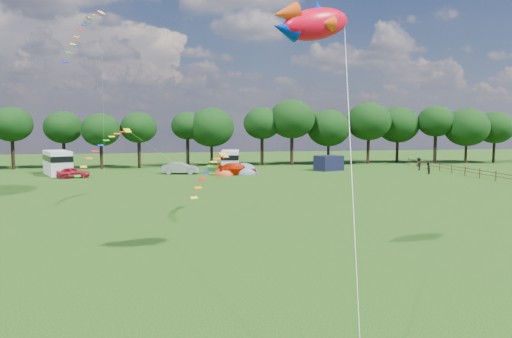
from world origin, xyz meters
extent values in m
plane|color=black|center=(0.00, 0.00, 0.00)|extent=(180.00, 180.00, 0.00)
cylinder|color=black|center=(-26.90, 55.70, 2.13)|extent=(0.49, 0.49, 4.25)
ellipsoid|color=black|center=(-26.90, 55.70, 6.45)|extent=(5.86, 5.86, 4.98)
cylinder|color=black|center=(-20.03, 56.31, 1.95)|extent=(0.47, 0.47, 3.90)
ellipsoid|color=black|center=(-20.03, 56.31, 6.00)|extent=(5.58, 5.58, 4.74)
cylinder|color=black|center=(-14.36, 53.27, 1.78)|extent=(0.44, 0.44, 3.56)
ellipsoid|color=black|center=(-14.36, 53.27, 5.64)|extent=(5.56, 5.56, 4.73)
cylinder|color=black|center=(-9.09, 54.23, 1.98)|extent=(0.47, 0.47, 3.95)
ellipsoid|color=black|center=(-9.09, 54.23, 5.95)|extent=(5.33, 5.33, 4.53)
cylinder|color=black|center=(-1.92, 56.03, 2.17)|extent=(0.50, 0.50, 4.33)
ellipsoid|color=black|center=(-1.92, 56.03, 6.19)|extent=(4.95, 4.95, 4.21)
cylinder|color=black|center=(1.70, 55.56, 1.66)|extent=(0.43, 0.43, 3.31)
ellipsoid|color=black|center=(1.70, 55.56, 5.95)|extent=(7.03, 7.03, 5.98)
cylinder|color=black|center=(9.66, 55.80, 2.18)|extent=(0.50, 0.50, 4.36)
ellipsoid|color=black|center=(9.66, 55.80, 6.56)|extent=(5.84, 5.84, 4.97)
cylinder|color=black|center=(14.25, 54.92, 2.27)|extent=(0.51, 0.51, 4.55)
ellipsoid|color=black|center=(14.25, 54.92, 7.23)|extent=(7.15, 7.15, 6.08)
cylinder|color=black|center=(20.49, 55.63, 1.61)|extent=(0.42, 0.42, 3.21)
ellipsoid|color=black|center=(20.49, 55.63, 5.80)|extent=(6.90, 6.90, 5.86)
cylinder|color=black|center=(26.98, 54.96, 2.09)|extent=(0.48, 0.48, 4.17)
ellipsoid|color=black|center=(26.98, 54.96, 6.86)|extent=(7.16, 7.16, 6.09)
cylinder|color=black|center=(32.97, 56.89, 1.83)|extent=(0.45, 0.45, 3.66)
ellipsoid|color=black|center=(32.97, 56.89, 6.31)|extent=(7.05, 7.05, 5.99)
cylinder|color=black|center=(38.41, 54.37, 2.32)|extent=(0.52, 0.52, 4.65)
ellipsoid|color=black|center=(38.41, 54.37, 6.88)|extent=(5.96, 5.96, 5.06)
cylinder|color=black|center=(43.16, 53.04, 1.59)|extent=(0.42, 0.42, 3.19)
ellipsoid|color=black|center=(43.16, 53.04, 5.89)|extent=(7.23, 7.23, 6.14)
cylinder|color=black|center=(48.55, 53.44, 1.76)|extent=(0.44, 0.44, 3.52)
ellipsoid|color=black|center=(48.55, 53.44, 5.86)|extent=(6.22, 6.22, 5.28)
cylinder|color=#472D19|center=(32.00, 30.00, 0.60)|extent=(0.12, 0.12, 1.20)
cylinder|color=#472D19|center=(32.00, 28.50, 0.95)|extent=(0.08, 3.00, 0.08)
cylinder|color=#472D19|center=(32.00, 28.50, 0.55)|extent=(0.08, 3.00, 0.08)
cylinder|color=#472D19|center=(32.00, 33.00, 0.60)|extent=(0.12, 0.12, 1.20)
cylinder|color=#472D19|center=(32.00, 31.50, 0.95)|extent=(0.08, 3.00, 0.08)
cylinder|color=#472D19|center=(32.00, 31.50, 0.55)|extent=(0.08, 3.00, 0.08)
cylinder|color=#472D19|center=(32.00, 36.00, 0.60)|extent=(0.12, 0.12, 1.20)
cylinder|color=#472D19|center=(32.00, 34.50, 0.95)|extent=(0.08, 3.00, 0.08)
cylinder|color=#472D19|center=(32.00, 34.50, 0.55)|extent=(0.08, 3.00, 0.08)
cylinder|color=#472D19|center=(32.00, 39.00, 0.60)|extent=(0.12, 0.12, 1.20)
cylinder|color=#472D19|center=(32.00, 37.50, 0.95)|extent=(0.08, 3.00, 0.08)
cylinder|color=#472D19|center=(32.00, 37.50, 0.55)|extent=(0.08, 3.00, 0.08)
cylinder|color=#472D19|center=(32.00, 42.00, 0.60)|extent=(0.12, 0.12, 1.20)
cylinder|color=#472D19|center=(32.00, 40.50, 0.95)|extent=(0.08, 3.00, 0.08)
cylinder|color=#472D19|center=(32.00, 40.50, 0.55)|extent=(0.08, 3.00, 0.08)
cylinder|color=#472D19|center=(32.00, 45.00, 0.60)|extent=(0.12, 0.12, 1.20)
cylinder|color=#472D19|center=(32.00, 43.50, 0.95)|extent=(0.08, 3.00, 0.08)
cylinder|color=#472D19|center=(32.00, 43.50, 0.55)|extent=(0.08, 3.00, 0.08)
cylinder|color=#472D19|center=(32.00, 48.00, 0.60)|extent=(0.12, 0.12, 1.20)
cylinder|color=#472D19|center=(32.00, 46.50, 0.95)|extent=(0.08, 3.00, 0.08)
cylinder|color=#472D19|center=(32.00, 46.50, 0.55)|extent=(0.08, 3.00, 0.08)
cylinder|color=#472D19|center=(32.00, 51.00, 0.60)|extent=(0.12, 0.12, 1.20)
cylinder|color=#472D19|center=(32.00, 49.50, 0.95)|extent=(0.08, 3.00, 0.08)
cylinder|color=#472D19|center=(32.00, 49.50, 0.55)|extent=(0.08, 3.00, 0.08)
imported|color=#AC1B2A|center=(-16.35, 41.99, 0.66)|extent=(4.21, 2.38, 1.32)
imported|color=gray|center=(-3.41, 44.37, 0.78)|extent=(4.61, 2.28, 1.56)
imported|color=#B71B01|center=(3.78, 42.12, 0.75)|extent=(5.27, 2.76, 1.51)
cube|color=white|center=(-18.95, 46.34, 1.54)|extent=(4.67, 6.69, 3.08)
cube|color=black|center=(-18.95, 46.34, 2.17)|extent=(4.77, 6.83, 0.73)
cylinder|color=black|center=(-18.25, 44.53, 0.43)|extent=(0.92, 0.61, 0.87)
cylinder|color=black|center=(-19.65, 48.14, 0.43)|extent=(0.92, 0.61, 0.87)
cube|color=silver|center=(3.66, 48.34, 1.38)|extent=(3.19, 5.84, 2.77)
cube|color=black|center=(3.66, 48.34, 1.95)|extent=(3.25, 5.95, 0.66)
cylinder|color=black|center=(3.39, 46.62, 0.39)|extent=(0.81, 0.40, 0.78)
cylinder|color=black|center=(3.93, 50.06, 0.39)|extent=(0.81, 0.40, 0.78)
ellipsoid|color=#DC4A20|center=(2.09, 42.02, 0.02)|extent=(2.55, 2.93, 2.09)
cylinder|color=#DC4A20|center=(2.09, 42.02, 0.04)|extent=(2.68, 2.68, 0.08)
ellipsoid|color=slate|center=(4.79, 42.88, 0.02)|extent=(3.62, 4.16, 2.83)
cylinder|color=slate|center=(4.79, 42.88, 0.04)|extent=(3.80, 3.80, 0.08)
cube|color=black|center=(17.17, 45.55, 1.04)|extent=(4.05, 3.68, 2.08)
ellipsoid|color=red|center=(1.64, 1.67, 11.29)|extent=(3.91, 2.25, 2.13)
ellipsoid|color=yellow|center=(1.64, 1.67, 11.12)|extent=(2.45, 1.38, 1.16)
cone|color=#F5450F|center=(0.09, 1.27, 11.62)|extent=(1.50, 1.23, 1.12)
cone|color=#0022B8|center=(0.09, 1.27, 10.95)|extent=(1.50, 1.23, 1.12)
cone|color=#0022B8|center=(1.75, 1.70, 11.97)|extent=(0.99, 1.11, 0.95)
sphere|color=white|center=(2.78, 2.36, 11.49)|extent=(0.35, 0.35, 0.35)
sphere|color=black|center=(2.85, 2.44, 11.49)|extent=(0.18, 0.18, 0.18)
cube|color=#FFAF34|center=(-11.35, 31.93, 17.66)|extent=(0.88, 0.89, 0.42)
cube|color=red|center=(-11.62, 31.43, 17.44)|extent=(0.60, 0.63, 0.12)
cube|color=orange|center=(-11.89, 30.94, 17.17)|extent=(0.60, 0.62, 0.13)
cube|color=yellow|center=(-12.16, 30.44, 16.83)|extent=(0.60, 0.62, 0.14)
cube|color=#198C1E|center=(-12.43, 29.95, 16.40)|extent=(0.59, 0.62, 0.15)
cube|color=#0C1EB2|center=(-12.70, 29.45, 15.90)|extent=(0.59, 0.61, 0.16)
cube|color=red|center=(-12.97, 28.96, 15.31)|extent=(0.58, 0.61, 0.17)
cube|color=orange|center=(-13.24, 28.46, 14.65)|extent=(0.58, 0.61, 0.18)
cube|color=yellow|center=(-13.51, 27.97, 13.90)|extent=(0.57, 0.60, 0.19)
cube|color=#198C1E|center=(-13.78, 27.47, 13.08)|extent=(0.57, 0.60, 0.20)
cube|color=#0C1EB2|center=(-14.05, 26.98, 12.17)|extent=(0.56, 0.59, 0.21)
cube|color=#DFE10B|center=(-8.53, 24.18, 6.03)|extent=(0.75, 0.73, 0.36)
cube|color=red|center=(-8.93, 23.73, 5.92)|extent=(0.56, 0.46, 0.10)
cube|color=orange|center=(-9.34, 23.28, 5.78)|extent=(0.56, 0.46, 0.11)
cube|color=yellow|center=(-9.74, 22.83, 5.55)|extent=(0.56, 0.46, 0.12)
cube|color=#198C1E|center=(-10.15, 22.38, 5.24)|extent=(0.56, 0.46, 0.13)
cube|color=#0C1EB2|center=(-10.55, 21.93, 4.85)|extent=(0.55, 0.45, 0.14)
cube|color=red|center=(-10.96, 21.48, 4.38)|extent=(0.55, 0.45, 0.15)
cube|color=orange|center=(-11.36, 21.03, 3.84)|extent=(0.55, 0.44, 0.15)
cube|color=yellow|center=(-11.77, 20.58, 3.21)|extent=(0.55, 0.44, 0.16)
cube|color=#198C1E|center=(-12.17, 20.13, 2.50)|extent=(0.54, 0.43, 0.17)
cube|color=gold|center=(-0.92, 16.51, 4.28)|extent=(0.78, 0.74, 0.37)
cube|color=red|center=(-1.24, 15.97, 4.21)|extent=(0.59, 0.46, 0.10)
cube|color=orange|center=(-1.55, 15.43, 4.09)|extent=(0.59, 0.46, 0.11)
cube|color=yellow|center=(-1.87, 14.89, 3.90)|extent=(0.59, 0.46, 0.12)
cube|color=#198C1E|center=(-2.18, 14.35, 3.63)|extent=(0.59, 0.45, 0.13)
cube|color=#0C1EB2|center=(-2.50, 13.81, 3.28)|extent=(0.58, 0.45, 0.14)
cube|color=red|center=(-2.81, 13.27, 2.85)|extent=(0.58, 0.45, 0.15)
cube|color=orange|center=(-3.13, 12.73, 2.33)|extent=(0.58, 0.44, 0.16)
cube|color=yellow|center=(-3.44, 12.19, 1.74)|extent=(0.58, 0.44, 0.17)
imported|color=black|center=(28.24, 38.42, 0.77)|extent=(0.86, 0.85, 1.54)
imported|color=black|center=(29.68, 43.43, 0.91)|extent=(1.26, 1.14, 1.81)
camera|label=1|loc=(-5.27, -20.99, 6.80)|focal=35.00mm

